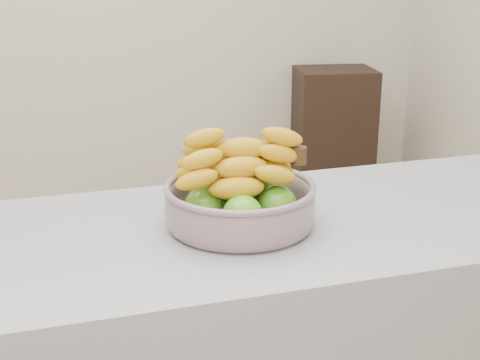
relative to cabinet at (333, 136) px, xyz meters
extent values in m
cube|color=black|center=(0.00, 0.00, 0.00)|extent=(0.50, 0.43, 0.80)
cylinder|color=#93A4B1|center=(-1.28, -2.32, 0.51)|extent=(0.27, 0.27, 0.01)
torus|color=#93A4B1|center=(-1.28, -2.32, 0.58)|extent=(0.31, 0.31, 0.01)
sphere|color=#528A17|center=(-1.30, -2.39, 0.55)|extent=(0.08, 0.08, 0.08)
sphere|color=#528A17|center=(-1.22, -2.36, 0.55)|extent=(0.08, 0.08, 0.08)
sphere|color=#528A17|center=(-1.23, -2.27, 0.55)|extent=(0.08, 0.08, 0.08)
sphere|color=#528A17|center=(-1.31, -2.24, 0.55)|extent=(0.08, 0.08, 0.08)
sphere|color=#528A17|center=(-1.36, -2.32, 0.55)|extent=(0.08, 0.08, 0.08)
ellipsoid|color=orange|center=(-1.31, -2.36, 0.60)|extent=(0.20, 0.07, 0.05)
ellipsoid|color=orange|center=(-1.29, -2.31, 0.60)|extent=(0.20, 0.09, 0.05)
ellipsoid|color=orange|center=(-1.28, -2.27, 0.60)|extent=(0.20, 0.11, 0.05)
ellipsoid|color=orange|center=(-1.29, -2.34, 0.63)|extent=(0.20, 0.05, 0.05)
ellipsoid|color=orange|center=(-1.28, -2.29, 0.63)|extent=(0.20, 0.12, 0.05)
ellipsoid|color=orange|center=(-1.28, -2.32, 0.67)|extent=(0.20, 0.09, 0.05)
cylinder|color=#392412|center=(-1.17, -2.34, 0.65)|extent=(0.03, 0.03, 0.04)
camera|label=1|loc=(-1.66, -3.55, 1.04)|focal=50.00mm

